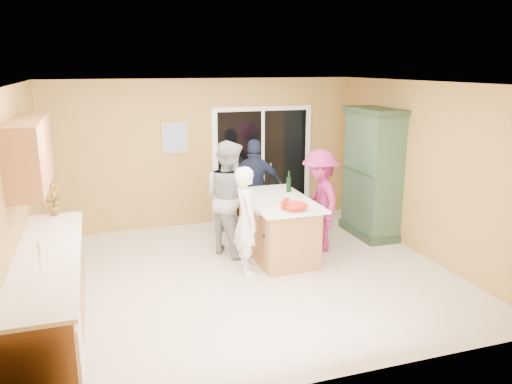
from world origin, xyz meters
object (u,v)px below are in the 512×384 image
object	(u,v)px
green_hutch	(372,175)
woman_grey	(229,198)
woman_navy	(255,187)
woman_magenta	(320,201)
woman_white	(247,220)
kitchen_island	(277,229)

from	to	relation	value
green_hutch	woman_grey	size ratio (longest dim) A/B	1.23
green_hutch	woman_navy	world-z (taller)	green_hutch
green_hutch	woman_grey	bearing A→B (deg)	-178.28
woman_magenta	woman_grey	bearing A→B (deg)	-97.30
woman_white	woman_navy	distance (m)	1.67
kitchen_island	green_hutch	distance (m)	1.99
green_hutch	woman_white	bearing A→B (deg)	-160.97
woman_navy	woman_magenta	xyz separation A→B (m)	(0.70, -1.09, -0.02)
woman_grey	woman_magenta	world-z (taller)	woman_grey
woman_navy	kitchen_island	bearing A→B (deg)	107.06
kitchen_island	woman_white	world-z (taller)	woman_white
woman_white	woman_grey	world-z (taller)	woman_grey
woman_grey	woman_white	bearing A→B (deg)	155.55
woman_grey	woman_navy	distance (m)	1.02
woman_white	woman_grey	xyz separation A→B (m)	(-0.04, 0.77, 0.12)
woman_navy	woman_magenta	bearing A→B (deg)	140.16
woman_navy	woman_grey	bearing A→B (deg)	66.79
woman_white	woman_grey	size ratio (longest dim) A/B	0.86
woman_grey	woman_magenta	xyz separation A→B (m)	(1.36, -0.32, -0.08)
green_hutch	woman_navy	distance (m)	1.98
kitchen_island	green_hutch	size ratio (longest dim) A/B	0.79
woman_magenta	woman_white	bearing A→B (deg)	-65.18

